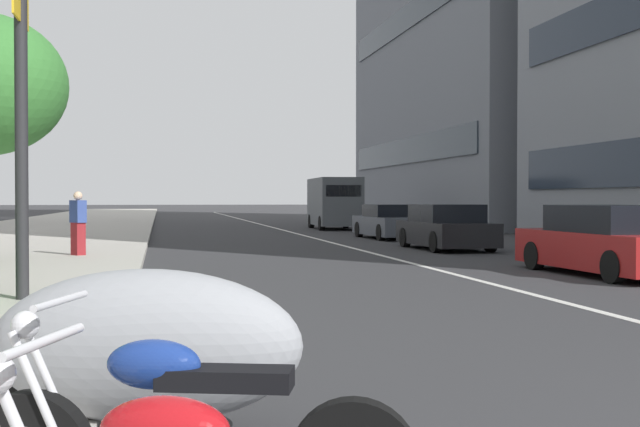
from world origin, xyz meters
name	(u,v)px	position (x,y,z in m)	size (l,w,h in m)	color
sidewalk_right_plaza	(24,237)	(30.00, 11.11, 0.07)	(160.00, 9.47, 0.15)	#B2ADA3
lane_centre_stripe	(289,232)	(35.00, 0.00, 0.00)	(110.00, 0.16, 0.01)	silver
motorcycle_under_tarp	(144,347)	(2.42, 6.08, 0.61)	(1.23, 2.19, 1.11)	gray
car_mid_block_traffic	(608,242)	(12.23, -3.01, 0.68)	(4.68, 1.98, 1.43)	maroon
car_approaching_light	(446,228)	(20.90, -2.65, 0.66)	(4.35, 1.96, 1.39)	black
car_lead_in_lane	(390,223)	(27.76, -2.82, 0.62)	(4.59, 1.96, 1.33)	#4C515B
delivery_van_ahead	(334,202)	(37.82, -2.76, 1.39)	(5.31, 2.27, 2.60)	#4C5156
pedestrian_on_plaza	(78,223)	(18.26, 7.99, 0.95)	(0.48, 0.44, 1.60)	maroon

